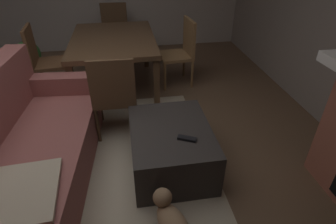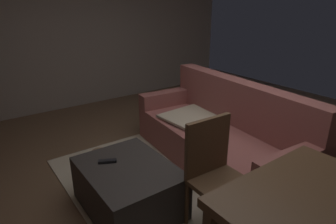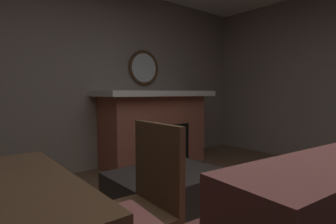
# 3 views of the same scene
# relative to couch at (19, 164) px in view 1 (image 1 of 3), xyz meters

# --- Properties ---
(floor) EXTENTS (7.90, 7.90, 0.00)m
(floor) POSITION_rel_couch_xyz_m (0.31, -0.41, -0.33)
(floor) COLOR brown
(area_rug) EXTENTS (2.60, 2.00, 0.01)m
(area_rug) POSITION_rel_couch_xyz_m (0.12, -0.67, -0.32)
(area_rug) COLOR tan
(area_rug) RESTS_ON ground
(couch) EXTENTS (2.29, 1.06, 0.95)m
(couch) POSITION_rel_couch_xyz_m (0.00, 0.00, 0.00)
(couch) COLOR #8C4C47
(couch) RESTS_ON ground
(ottoman_coffee_table) EXTENTS (0.92, 0.72, 0.44)m
(ottoman_coffee_table) POSITION_rel_couch_xyz_m (0.12, -1.27, -0.11)
(ottoman_coffee_table) COLOR #2D2826
(ottoman_coffee_table) RESTS_ON ground
(tv_remote) EXTENTS (0.12, 0.17, 0.02)m
(tv_remote) POSITION_rel_couch_xyz_m (-0.05, -1.38, 0.12)
(tv_remote) COLOR black
(tv_remote) RESTS_ON ottoman_coffee_table
(dining_table) EXTENTS (1.51, 1.09, 0.74)m
(dining_table) POSITION_rel_couch_xyz_m (1.85, -0.79, 0.34)
(dining_table) COLOR #513823
(dining_table) RESTS_ON ground
(dining_chair_west) EXTENTS (0.45, 0.45, 0.93)m
(dining_chair_west) POSITION_rel_couch_xyz_m (0.70, -0.78, 0.20)
(dining_chair_west) COLOR #513823
(dining_chair_west) RESTS_ON ground
(dining_chair_north) EXTENTS (0.47, 0.47, 0.93)m
(dining_chair_north) POSITION_rel_couch_xyz_m (1.84, 0.15, 0.20)
(dining_chair_north) COLOR brown
(dining_chair_north) RESTS_ON ground
(dining_chair_east) EXTENTS (0.46, 0.46, 0.93)m
(dining_chair_east) POSITION_rel_couch_xyz_m (2.99, -0.79, 0.20)
(dining_chair_east) COLOR #513823
(dining_chair_east) RESTS_ON ground
(dining_chair_south) EXTENTS (0.48, 0.48, 0.93)m
(dining_chair_south) POSITION_rel_couch_xyz_m (1.86, -1.73, 0.20)
(dining_chair_south) COLOR brown
(dining_chair_south) RESTS_ON ground
(potted_plant) EXTENTS (0.37, 0.37, 0.55)m
(potted_plant) POSITION_rel_couch_xyz_m (2.48, 0.54, -0.01)
(potted_plant) COLOR #474C51
(potted_plant) RESTS_ON ground
(small_dog) EXTENTS (0.47, 0.31, 0.27)m
(small_dog) POSITION_rel_couch_xyz_m (-0.61, -1.16, -0.16)
(small_dog) COLOR #8C6B4C
(small_dog) RESTS_ON ground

